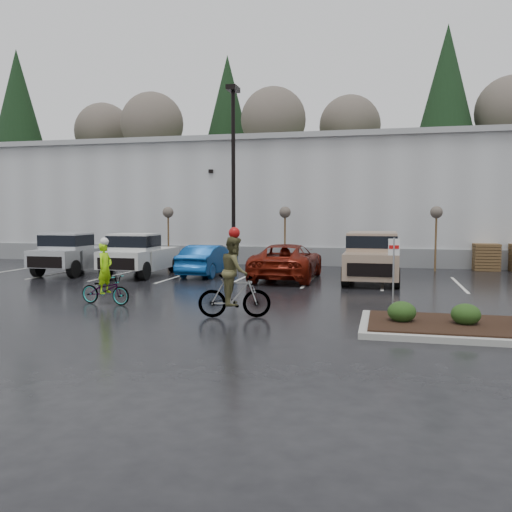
% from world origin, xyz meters
% --- Properties ---
extents(ground, '(120.00, 120.00, 0.00)m').
position_xyz_m(ground, '(0.00, 0.00, 0.00)').
color(ground, black).
rests_on(ground, ground).
extents(warehouse, '(60.50, 15.50, 7.20)m').
position_xyz_m(warehouse, '(0.00, 21.99, 3.65)').
color(warehouse, silver).
rests_on(warehouse, ground).
extents(wooded_ridge, '(80.00, 25.00, 6.00)m').
position_xyz_m(wooded_ridge, '(0.00, 45.00, 3.00)').
color(wooded_ridge, '#203917').
rests_on(wooded_ridge, ground).
extents(lamppost, '(0.50, 1.00, 9.22)m').
position_xyz_m(lamppost, '(-4.00, 12.00, 5.69)').
color(lamppost, black).
rests_on(lamppost, ground).
extents(sapling_west, '(0.60, 0.60, 3.20)m').
position_xyz_m(sapling_west, '(-8.00, 13.00, 2.73)').
color(sapling_west, '#503420').
rests_on(sapling_west, ground).
extents(sapling_mid, '(0.60, 0.60, 3.20)m').
position_xyz_m(sapling_mid, '(-1.50, 13.00, 2.73)').
color(sapling_mid, '#503420').
rests_on(sapling_mid, ground).
extents(sapling_east, '(0.60, 0.60, 3.20)m').
position_xyz_m(sapling_east, '(6.00, 13.00, 2.73)').
color(sapling_east, '#503420').
rests_on(sapling_east, ground).
extents(pallet_stack_a, '(1.20, 1.20, 1.35)m').
position_xyz_m(pallet_stack_a, '(8.50, 14.00, 0.68)').
color(pallet_stack_a, '#503420').
rests_on(pallet_stack_a, ground).
extents(shrub_a, '(0.70, 0.70, 0.52)m').
position_xyz_m(shrub_a, '(4.00, -1.00, 0.41)').
color(shrub_a, '#193312').
rests_on(shrub_a, curb_island).
extents(shrub_b, '(0.70, 0.70, 0.52)m').
position_xyz_m(shrub_b, '(5.50, -1.00, 0.41)').
color(shrub_b, '#193312').
rests_on(shrub_b, curb_island).
extents(fire_lane_sign, '(0.30, 0.05, 2.20)m').
position_xyz_m(fire_lane_sign, '(3.80, 0.20, 1.41)').
color(fire_lane_sign, gray).
rests_on(fire_lane_sign, ground).
extents(pickup_silver, '(2.10, 5.20, 1.96)m').
position_xyz_m(pickup_silver, '(-10.67, 8.26, 0.98)').
color(pickup_silver, '#B3B7BC').
rests_on(pickup_silver, ground).
extents(pickup_white, '(2.10, 5.20, 1.96)m').
position_xyz_m(pickup_white, '(-7.31, 8.28, 0.98)').
color(pickup_white, silver).
rests_on(pickup_white, ground).
extents(car_blue, '(1.73, 4.36, 1.41)m').
position_xyz_m(car_blue, '(-4.31, 8.80, 0.71)').
color(car_blue, navy).
rests_on(car_blue, ground).
extents(car_red, '(2.55, 5.52, 1.53)m').
position_xyz_m(car_red, '(-0.55, 8.28, 0.77)').
color(car_red, maroon).
rests_on(car_red, ground).
extents(suv_tan, '(2.20, 5.10, 2.06)m').
position_xyz_m(suv_tan, '(3.05, 8.17, 1.03)').
color(suv_tan, gray).
rests_on(suv_tan, ground).
extents(cyclist_hivis, '(1.80, 0.82, 2.10)m').
position_xyz_m(cyclist_hivis, '(-4.95, 0.52, 0.66)').
color(cyclist_hivis, '#3F3F44').
rests_on(cyclist_hivis, ground).
extents(cyclist_olive, '(1.99, 1.01, 2.48)m').
position_xyz_m(cyclist_olive, '(-0.43, -0.62, 0.90)').
color(cyclist_olive, '#3F3F44').
rests_on(cyclist_olive, ground).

